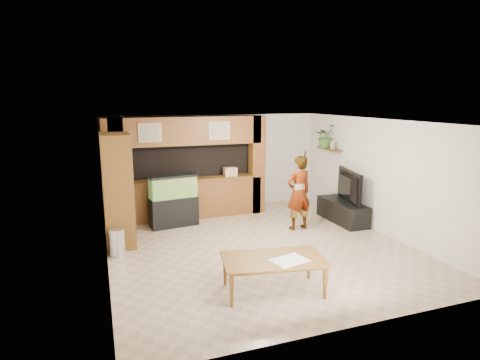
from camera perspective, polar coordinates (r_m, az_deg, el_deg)
name	(u,v)px	position (r m, az deg, el deg)	size (l,w,h in m)	color
floor	(258,246)	(8.54, 2.56, -9.37)	(6.50, 6.50, 0.00)	tan
ceiling	(259,121)	(7.99, 2.73, 8.32)	(6.50, 6.50, 0.00)	white
wall_back	(214,162)	(11.19, -3.67, 2.56)	(6.00, 6.00, 0.00)	beige
wall_left	(103,198)	(7.58, -18.87, -2.42)	(6.50, 6.50, 0.00)	beige
wall_right	(380,176)	(9.69, 19.31, 0.51)	(6.50, 6.50, 0.00)	beige
partition	(185,167)	(10.37, -7.78, 1.83)	(4.20, 0.99, 2.60)	brown
wall_clock	(102,157)	(8.46, -19.03, 3.12)	(0.05, 0.25, 0.25)	black
wall_shelf	(329,149)	(11.11, 12.55, 4.33)	(0.25, 0.90, 0.04)	brown
pantry_cabinet	(118,190)	(8.70, -16.98, -1.40)	(0.59, 0.96, 2.35)	brown
trash_can	(117,242)	(8.30, -17.04, -8.48)	(0.30, 0.30, 0.55)	#B2B2B7
aquarium	(173,201)	(9.78, -9.45, -2.99)	(1.14, 0.43, 1.26)	black
tv_stand	(342,211)	(10.41, 14.37, -4.35)	(0.57, 1.55, 0.52)	black
television	(344,186)	(10.25, 14.55, -0.81)	(1.39, 0.18, 0.80)	black
photo_frame	(332,145)	(10.96, 13.02, 4.86)	(0.03, 0.15, 0.21)	tan
potted_plant	(325,136)	(11.20, 12.04, 6.14)	(0.57, 0.49, 0.63)	#325A24
person	(299,193)	(9.47, 8.34, -1.81)	(0.64, 0.42, 1.76)	#927850
microphone	(305,154)	(9.18, 9.25, 3.64)	(0.04, 0.04, 0.17)	black
dining_table	(274,276)	(6.56, 4.82, -13.43)	(1.62, 0.90, 0.57)	brown
newspaper_a	(289,260)	(6.41, 7.05, -11.27)	(0.55, 0.40, 0.01)	silver
counter_box	(230,172)	(10.52, -1.41, 1.18)	(0.33, 0.22, 0.22)	tan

